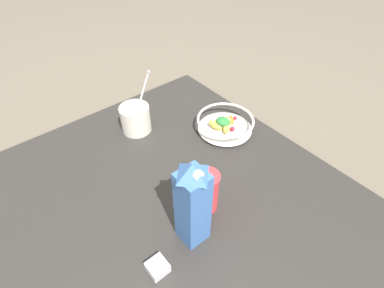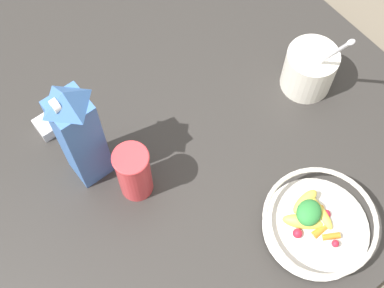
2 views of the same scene
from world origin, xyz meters
TOP-DOWN VIEW (x-y plane):
  - ground_plane at (0.00, 0.00)m, footprint 6.00×6.00m
  - countertop at (0.00, 0.00)m, footprint 1.19×1.19m
  - fruit_bowl at (0.43, 0.15)m, footprint 0.23×0.23m
  - milk_carton at (0.04, -0.13)m, footprint 0.07×0.07m
  - yogurt_tub at (0.16, 0.38)m, footprint 0.14×0.12m
  - drinking_cup at (0.13, -0.08)m, footprint 0.07×0.07m
  - spice_jar at (-0.10, -0.15)m, footprint 0.05×0.05m

SIDE VIEW (x-z plane):
  - ground_plane at x=0.00m, z-range 0.00..0.00m
  - countertop at x=0.00m, z-range 0.00..0.04m
  - spice_jar at x=-0.10m, z-range 0.04..0.07m
  - fruit_bowl at x=0.43m, z-range 0.04..0.12m
  - yogurt_tub at x=0.16m, z-range -0.02..0.23m
  - drinking_cup at x=0.13m, z-range 0.04..0.19m
  - milk_carton at x=0.04m, z-range 0.04..0.34m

